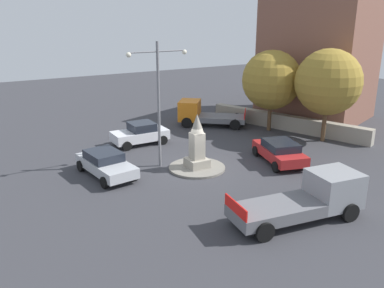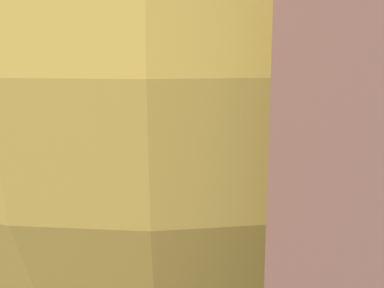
{
  "view_description": "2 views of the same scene",
  "coord_description": "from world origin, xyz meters",
  "px_view_note": "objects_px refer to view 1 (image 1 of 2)",
  "views": [
    {
      "loc": [
        -11.52,
        -19.56,
        8.84
      ],
      "look_at": [
        -0.03,
        0.54,
        1.39
      ],
      "focal_mm": 38.39,
      "sensor_mm": 36.0,
      "label": 1
    },
    {
      "loc": [
        14.68,
        0.41,
        4.36
      ],
      "look_at": [
        -0.39,
        0.78,
        1.34
      ],
      "focal_mm": 45.36,
      "sensor_mm": 36.0,
      "label": 2
    }
  ],
  "objects_px": {
    "truck_orange_parked_right": "(203,114)",
    "corner_building": "(319,58)",
    "truck_grey_approaching": "(310,198)",
    "car_red_near_island": "(280,151)",
    "car_white_waiting": "(140,133)",
    "car_silver_far_side": "(106,163)",
    "tree_near_wall": "(328,82)",
    "monument": "(197,144)",
    "streetlamp": "(158,93)",
    "tree_mid_cluster": "(272,80)"
  },
  "relations": [
    {
      "from": "truck_grey_approaching",
      "to": "truck_orange_parked_right",
      "type": "relative_size",
      "value": 1.15
    },
    {
      "from": "monument",
      "to": "tree_mid_cluster",
      "type": "relative_size",
      "value": 0.52
    },
    {
      "from": "streetlamp",
      "to": "tree_near_wall",
      "type": "height_order",
      "value": "streetlamp"
    },
    {
      "from": "monument",
      "to": "car_white_waiting",
      "type": "distance_m",
      "value": 6.24
    },
    {
      "from": "tree_mid_cluster",
      "to": "corner_building",
      "type": "bearing_deg",
      "value": 12.02
    },
    {
      "from": "car_silver_far_side",
      "to": "truck_grey_approaching",
      "type": "relative_size",
      "value": 0.73
    },
    {
      "from": "monument",
      "to": "car_white_waiting",
      "type": "xyz_separation_m",
      "value": [
        -1.0,
        6.12,
        -0.74
      ]
    },
    {
      "from": "car_white_waiting",
      "to": "car_silver_far_side",
      "type": "bearing_deg",
      "value": -132.1
    },
    {
      "from": "tree_mid_cluster",
      "to": "monument",
      "type": "bearing_deg",
      "value": -154.22
    },
    {
      "from": "monument",
      "to": "car_red_near_island",
      "type": "bearing_deg",
      "value": -17.71
    },
    {
      "from": "car_red_near_island",
      "to": "truck_grey_approaching",
      "type": "xyz_separation_m",
      "value": [
        -3.66,
        -6.14,
        0.23
      ]
    },
    {
      "from": "car_red_near_island",
      "to": "tree_near_wall",
      "type": "height_order",
      "value": "tree_near_wall"
    },
    {
      "from": "truck_grey_approaching",
      "to": "truck_orange_parked_right",
      "type": "bearing_deg",
      "value": 75.5
    },
    {
      "from": "car_white_waiting",
      "to": "truck_grey_approaching",
      "type": "height_order",
      "value": "truck_grey_approaching"
    },
    {
      "from": "car_white_waiting",
      "to": "truck_orange_parked_right",
      "type": "distance_m",
      "value": 6.8
    },
    {
      "from": "truck_grey_approaching",
      "to": "streetlamp",
      "type": "bearing_deg",
      "value": 107.83
    },
    {
      "from": "streetlamp",
      "to": "car_white_waiting",
      "type": "xyz_separation_m",
      "value": [
        0.68,
        4.59,
        -3.68
      ]
    },
    {
      "from": "truck_grey_approaching",
      "to": "car_red_near_island",
      "type": "bearing_deg",
      "value": 59.22
    },
    {
      "from": "monument",
      "to": "car_white_waiting",
      "type": "height_order",
      "value": "monument"
    },
    {
      "from": "truck_grey_approaching",
      "to": "car_white_waiting",
      "type": "bearing_deg",
      "value": 99.42
    },
    {
      "from": "monument",
      "to": "truck_grey_approaching",
      "type": "relative_size",
      "value": 0.51
    },
    {
      "from": "truck_grey_approaching",
      "to": "corner_building",
      "type": "height_order",
      "value": "corner_building"
    },
    {
      "from": "car_white_waiting",
      "to": "truck_orange_parked_right",
      "type": "bearing_deg",
      "value": 18.73
    },
    {
      "from": "truck_orange_parked_right",
      "to": "corner_building",
      "type": "relative_size",
      "value": 0.53
    },
    {
      "from": "truck_grey_approaching",
      "to": "truck_orange_parked_right",
      "type": "height_order",
      "value": "truck_grey_approaching"
    },
    {
      "from": "truck_orange_parked_right",
      "to": "tree_near_wall",
      "type": "relative_size",
      "value": 0.83
    },
    {
      "from": "streetlamp",
      "to": "car_silver_far_side",
      "type": "height_order",
      "value": "streetlamp"
    },
    {
      "from": "truck_orange_parked_right",
      "to": "tree_near_wall",
      "type": "distance_m",
      "value": 10.13
    },
    {
      "from": "monument",
      "to": "tree_mid_cluster",
      "type": "distance_m",
      "value": 10.44
    },
    {
      "from": "streetlamp",
      "to": "tree_mid_cluster",
      "type": "distance_m",
      "value": 11.21
    },
    {
      "from": "car_white_waiting",
      "to": "tree_mid_cluster",
      "type": "relative_size",
      "value": 0.62
    },
    {
      "from": "truck_orange_parked_right",
      "to": "corner_building",
      "type": "distance_m",
      "value": 11.08
    },
    {
      "from": "truck_grey_approaching",
      "to": "tree_near_wall",
      "type": "bearing_deg",
      "value": 40.51
    },
    {
      "from": "car_white_waiting",
      "to": "truck_grey_approaching",
      "type": "xyz_separation_m",
      "value": [
        2.3,
        -13.84,
        0.2
      ]
    },
    {
      "from": "car_white_waiting",
      "to": "tree_near_wall",
      "type": "relative_size",
      "value": 0.59
    },
    {
      "from": "car_silver_far_side",
      "to": "corner_building",
      "type": "relative_size",
      "value": 0.45
    },
    {
      "from": "car_silver_far_side",
      "to": "truck_grey_approaching",
      "type": "bearing_deg",
      "value": -56.29
    },
    {
      "from": "corner_building",
      "to": "tree_mid_cluster",
      "type": "xyz_separation_m",
      "value": [
        -6.21,
        -1.32,
        -1.22
      ]
    },
    {
      "from": "car_silver_far_side",
      "to": "corner_building",
      "type": "distance_m",
      "value": 21.22
    },
    {
      "from": "car_silver_far_side",
      "to": "car_white_waiting",
      "type": "relative_size",
      "value": 1.2
    },
    {
      "from": "monument",
      "to": "truck_grey_approaching",
      "type": "height_order",
      "value": "monument"
    },
    {
      "from": "car_red_near_island",
      "to": "truck_orange_parked_right",
      "type": "bearing_deg",
      "value": 87.2
    },
    {
      "from": "car_red_near_island",
      "to": "truck_orange_parked_right",
      "type": "distance_m",
      "value": 9.9
    },
    {
      "from": "car_red_near_island",
      "to": "tree_mid_cluster",
      "type": "xyz_separation_m",
      "value": [
        4.19,
        6.0,
        3.22
      ]
    },
    {
      "from": "car_red_near_island",
      "to": "tree_mid_cluster",
      "type": "relative_size",
      "value": 0.73
    },
    {
      "from": "truck_orange_parked_right",
      "to": "monument",
      "type": "bearing_deg",
      "value": -123.24
    },
    {
      "from": "tree_near_wall",
      "to": "truck_grey_approaching",
      "type": "bearing_deg",
      "value": -139.49
    },
    {
      "from": "streetlamp",
      "to": "truck_grey_approaching",
      "type": "xyz_separation_m",
      "value": [
        2.98,
        -9.25,
        -3.49
      ]
    },
    {
      "from": "car_red_near_island",
      "to": "car_white_waiting",
      "type": "relative_size",
      "value": 1.18
    },
    {
      "from": "streetlamp",
      "to": "tree_mid_cluster",
      "type": "height_order",
      "value": "streetlamp"
    }
  ]
}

